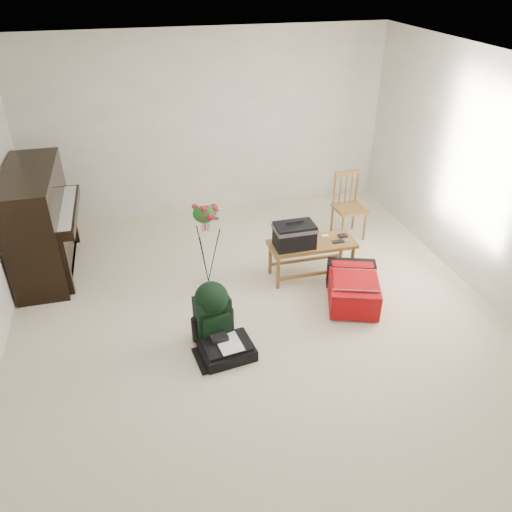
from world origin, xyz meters
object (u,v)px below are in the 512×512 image
object	(u,v)px
flower_stand	(206,244)
dining_chair	(349,206)
black_duffel	(227,349)
bench	(300,238)
piano	(41,224)
green_backpack	(212,310)
red_suitcase	(351,285)

from	to	relation	value
flower_stand	dining_chair	bearing A→B (deg)	19.42
black_duffel	bench	bearing A→B (deg)	37.25
piano	green_backpack	size ratio (longest dim) A/B	2.26
bench	red_suitcase	world-z (taller)	bench
bench	green_backpack	size ratio (longest dim) A/B	1.50
piano	flower_stand	world-z (taller)	piano
piano	black_duffel	xyz separation A→B (m)	(1.76, -2.03, -0.53)
piano	flower_stand	size ratio (longest dim) A/B	1.46
piano	bench	size ratio (longest dim) A/B	1.51
piano	black_duffel	world-z (taller)	piano
dining_chair	black_duffel	xyz separation A→B (m)	(-2.04, -1.92, -0.35)
bench	black_duffel	xyz separation A→B (m)	(-1.07, -1.08, -0.47)
dining_chair	green_backpack	world-z (taller)	dining_chair
dining_chair	red_suitcase	bearing A→B (deg)	-114.43
piano	dining_chair	bearing A→B (deg)	-1.60
black_duffel	piano	bearing A→B (deg)	123.06
bench	dining_chair	size ratio (longest dim) A/B	1.15
red_suitcase	black_duffel	size ratio (longest dim) A/B	1.69
piano	bench	distance (m)	2.99
bench	green_backpack	world-z (taller)	bench
green_backpack	bench	bearing A→B (deg)	26.42
green_backpack	red_suitcase	bearing A→B (deg)	1.73
bench	black_duffel	world-z (taller)	bench
dining_chair	green_backpack	size ratio (longest dim) A/B	1.31
dining_chair	black_duffel	size ratio (longest dim) A/B	1.62
bench	black_duffel	distance (m)	1.59
piano	dining_chair	world-z (taller)	piano
dining_chair	green_backpack	bearing A→B (deg)	-144.59
black_duffel	flower_stand	bearing A→B (deg)	80.35
dining_chair	black_duffel	distance (m)	2.82
bench	green_backpack	xyz separation A→B (m)	(-1.15, -0.83, -0.18)
flower_stand	black_duffel	bearing A→B (deg)	-90.08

